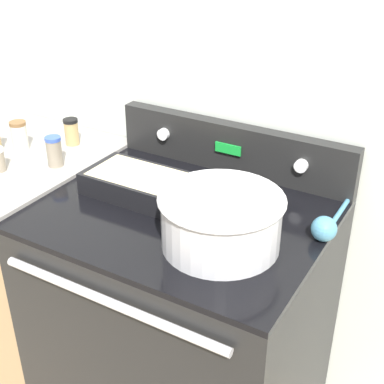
{
  "coord_description": "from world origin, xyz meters",
  "views": [
    {
      "loc": [
        0.69,
        -0.79,
        1.72
      ],
      "look_at": [
        0.02,
        0.35,
        1.0
      ],
      "focal_mm": 50.0,
      "sensor_mm": 36.0,
      "label": 1
    }
  ],
  "objects": [
    {
      "name": "ladle",
      "position": [
        0.39,
        0.41,
        0.97
      ],
      "size": [
        0.07,
        0.28,
        0.07
      ],
      "color": "teal",
      "rests_on": "stove_range"
    },
    {
      "name": "casserole_dish",
      "position": [
        -0.17,
        0.36,
        0.98
      ],
      "size": [
        0.32,
        0.19,
        0.07
      ],
      "color": "black",
      "rests_on": "stove_range"
    },
    {
      "name": "stove_range",
      "position": [
        0.0,
        0.33,
        0.47
      ],
      "size": [
        0.82,
        0.7,
        0.94
      ],
      "color": "black",
      "rests_on": "ground_plane"
    },
    {
      "name": "mixing_bowl",
      "position": [
        0.17,
        0.24,
        1.02
      ],
      "size": [
        0.32,
        0.32,
        0.14
      ],
      "color": "silver",
      "rests_on": "stove_range"
    },
    {
      "name": "spice_jar_brown_cap",
      "position": [
        -0.7,
        0.4,
        1.01
      ],
      "size": [
        0.06,
        0.06,
        0.1
      ],
      "color": "beige",
      "rests_on": "side_counter"
    },
    {
      "name": "kitchen_wall",
      "position": [
        0.0,
        0.71,
        1.25
      ],
      "size": [
        8.0,
        0.05,
        2.5
      ],
      "color": "silver",
      "rests_on": "ground_plane"
    },
    {
      "name": "control_panel",
      "position": [
        0.0,
        0.64,
        1.02
      ],
      "size": [
        0.82,
        0.07,
        0.16
      ],
      "color": "black",
      "rests_on": "stove_range"
    },
    {
      "name": "side_counter",
      "position": [
        -0.7,
        0.34,
        0.48
      ],
      "size": [
        0.59,
        0.67,
        0.95
      ],
      "color": "tan",
      "rests_on": "ground_plane"
    },
    {
      "name": "spice_jar_blue_cap",
      "position": [
        -0.51,
        0.36,
        1.01
      ],
      "size": [
        0.05,
        0.05,
        0.1
      ],
      "color": "gray",
      "rests_on": "side_counter"
    },
    {
      "name": "spice_jar_black_cap",
      "position": [
        -0.58,
        0.53,
        1.0
      ],
      "size": [
        0.05,
        0.05,
        0.1
      ],
      "color": "tan",
      "rests_on": "side_counter"
    }
  ]
}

